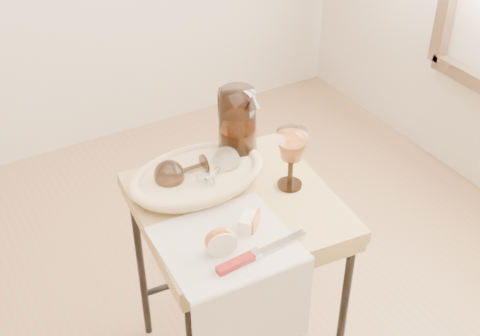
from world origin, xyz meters
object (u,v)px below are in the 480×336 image
side_table (237,287)px  goblet_lying_a (184,170)px  pitcher (237,125)px  bread_basket (198,179)px  goblet_lying_b (217,169)px  table_knife (259,252)px  tea_towel (226,243)px  apple_half (220,240)px  wine_goblet (291,159)px

side_table → goblet_lying_a: goblet_lying_a is taller
side_table → pitcher: bearing=59.3°
bread_basket → goblet_lying_b: (0.05, -0.02, 0.03)m
goblet_lying_a → pitcher: bearing=-166.1°
table_knife → bread_basket: bearing=85.7°
goblet_lying_a → pitcher: pitcher is taller
tea_towel → apple_half: size_ratio=4.13×
goblet_lying_a → table_knife: bearing=95.1°
side_table → tea_towel: bearing=-127.8°
goblet_lying_a → pitcher: size_ratio=0.52×
tea_towel → wine_goblet: wine_goblet is taller
tea_towel → goblet_lying_b: goblet_lying_b is taller
goblet_lying_a → goblet_lying_b: (0.08, -0.04, -0.00)m
bread_basket → wine_goblet: size_ratio=1.96×
apple_half → goblet_lying_a: bearing=95.5°
pitcher → bread_basket: bearing=-136.2°
goblet_lying_b → apple_half: size_ratio=1.68×
wine_goblet → goblet_lying_a: bearing=150.6°
bread_basket → pitcher: pitcher is taller
goblet_lying_a → wine_goblet: size_ratio=0.77×
tea_towel → bread_basket: 0.25m
tea_towel → wine_goblet: (0.27, 0.12, 0.09)m
bread_basket → wine_goblet: 0.26m
bread_basket → goblet_lying_b: 0.06m
apple_half → pitcher: bearing=68.6°
apple_half → goblet_lying_b: bearing=77.3°
goblet_lying_a → side_table: bearing=125.5°
pitcher → goblet_lying_a: bearing=-143.6°
side_table → bread_basket: bearing=118.0°
bread_basket → pitcher: size_ratio=1.31×
bread_basket → goblet_lying_b: size_ratio=2.66×
wine_goblet → table_knife: 0.31m
apple_half → side_table: bearing=63.9°
bread_basket → apple_half: apple_half is taller
tea_towel → goblet_lying_b: bearing=68.8°
tea_towel → table_knife: 0.09m
side_table → bread_basket: (-0.06, 0.11, 0.35)m
pitcher → tea_towel: bearing=-101.4°
side_table → wine_goblet: size_ratio=3.70×
wine_goblet → apple_half: (-0.29, -0.14, -0.05)m
side_table → apple_half: (-0.13, -0.16, 0.37)m
tea_towel → side_table: bearing=54.5°
side_table → table_knife: table_knife is taller
goblet_lying_b → bread_basket: bearing=128.5°
side_table → wine_goblet: wine_goblet is taller
tea_towel → goblet_lying_a: bearing=88.7°
side_table → goblet_lying_a: 0.41m
pitcher → table_knife: (-0.16, -0.39, -0.10)m
side_table → apple_half: apple_half is taller
goblet_lying_a → table_knife: 0.34m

